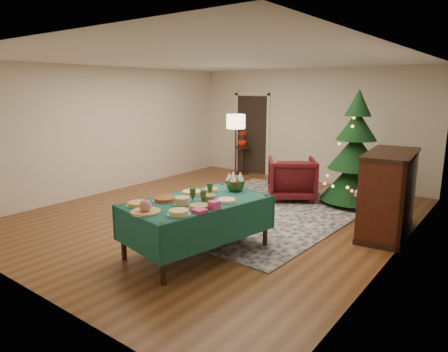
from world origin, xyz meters
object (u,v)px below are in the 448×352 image
Objects in this scene: potted_plant at (242,142)px; floor_lamp at (236,126)px; gift_box at (214,205)px; side_table at (242,160)px; piano at (388,194)px; buffet_table at (197,211)px; christmas_tree at (355,154)px; armchair at (292,177)px.

floor_lamp is at bearing -60.28° from potted_plant.
floor_lamp is at bearing 121.53° from gift_box.
piano is at bearing -28.70° from side_table.
floor_lamp reaches higher than piano.
floor_lamp is (-1.64, 3.20, 0.83)m from buffet_table.
potted_plant is at bearing 161.13° from christmas_tree.
gift_box is 0.28× the size of potted_plant.
gift_box is 2.90m from piano.
floor_lamp is 1.87m from potted_plant.
floor_lamp is at bearing -60.28° from side_table.
potted_plant is at bearing 90.00° from side_table.
gift_box is 3.50m from armchair.
buffet_table is 3.72m from christmas_tree.
buffet_table is 0.50m from gift_box.
buffet_table is 1.35× the size of piano.
christmas_tree is (1.15, 0.33, 0.53)m from armchair.
side_table is at bearing 120.96° from gift_box.
armchair is at bearing 101.38° from gift_box.
armchair reaches higher than buffet_table.
side_table is at bearing 119.72° from floor_lamp.
piano reaches higher than armchair.
potted_plant is 0.19× the size of christmas_tree.
armchair is 0.61× the size of piano.
christmas_tree is at bearing -18.87° from side_table.
christmas_tree reaches higher than potted_plant.
potted_plant is at bearing 117.94° from buffet_table.
christmas_tree is at bearing 8.61° from floor_lamp.
side_table is at bearing 117.94° from buffet_table.
gift_box reaches higher than buffet_table.
piano is (1.43, 2.51, -0.17)m from gift_box.
side_table is (-2.52, 4.75, -0.25)m from buffet_table.
piano reaches higher than potted_plant.
piano is at bearing -28.70° from potted_plant.
side_table is 0.33× the size of christmas_tree.
potted_plant is (0.00, 0.00, 0.50)m from side_table.
piano is (2.12, -0.90, 0.16)m from armchair.
potted_plant reaches higher than armchair.
armchair reaches higher than gift_box.
gift_box is 0.08× the size of piano.
buffet_table is at bearing -62.95° from floor_lamp.
floor_lamp is 1.08× the size of piano.
gift_box is 0.05× the size of christmas_tree.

